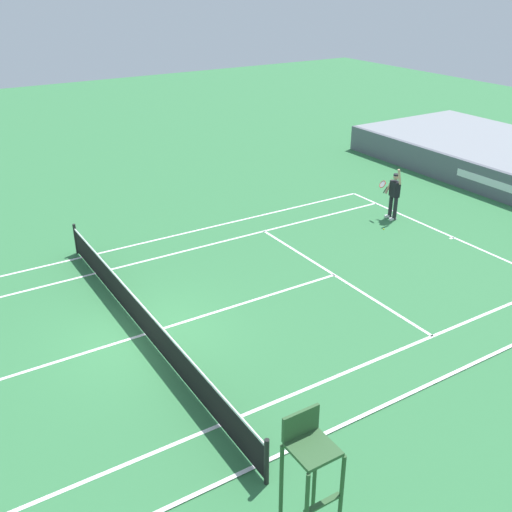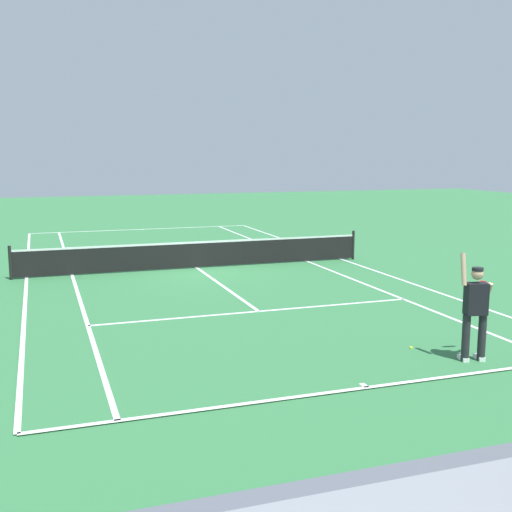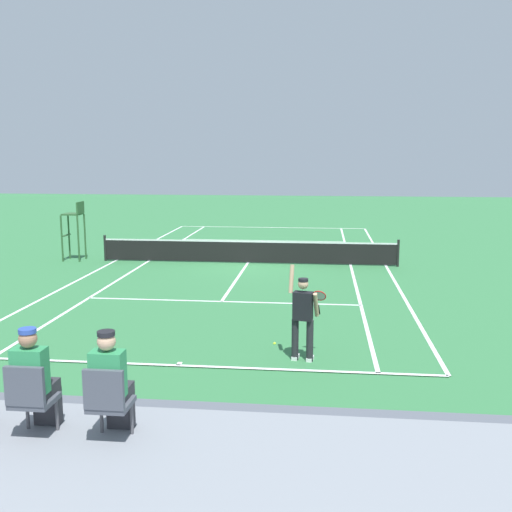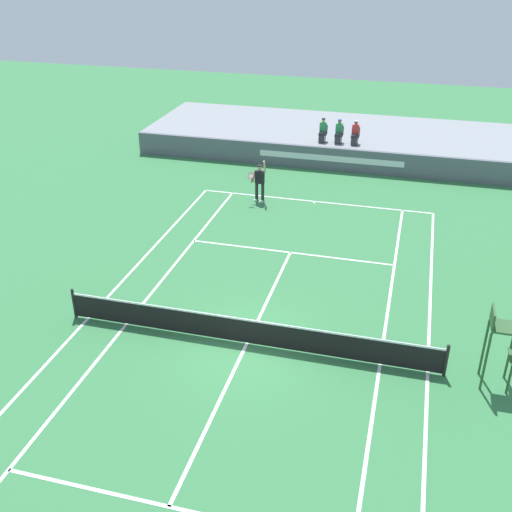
{
  "view_description": "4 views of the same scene",
  "coord_description": "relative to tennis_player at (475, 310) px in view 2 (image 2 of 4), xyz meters",
  "views": [
    {
      "loc": [
        12.8,
        -4.51,
        8.74
      ],
      "look_at": [
        -0.77,
        3.96,
        1.0
      ],
      "focal_mm": 41.64,
      "sensor_mm": 36.0,
      "label": 1
    },
    {
      "loc": [
        5.06,
        20.87,
        3.88
      ],
      "look_at": [
        -0.77,
        3.96,
        1.0
      ],
      "focal_mm": 44.67,
      "sensor_mm": 36.0,
      "label": 2
    },
    {
      "loc": [
        -2.9,
        23.5,
        4.37
      ],
      "look_at": [
        -0.77,
        3.96,
        1.0
      ],
      "focal_mm": 41.87,
      "sensor_mm": 36.0,
      "label": 3
    },
    {
      "loc": [
        4.37,
        -15.14,
        11.4
      ],
      "look_at": [
        -0.77,
        3.96,
        1.0
      ],
      "focal_mm": 43.27,
      "sensor_mm": 36.0,
      "label": 4
    }
  ],
  "objects": [
    {
      "name": "ground_plane",
      "position": [
        2.57,
        -11.29,
        -0.99
      ],
      "size": [
        80.0,
        80.0,
        0.0
      ],
      "primitive_type": "plane",
      "color": "#337542"
    },
    {
      "name": "court",
      "position": [
        2.57,
        -11.29,
        -0.98
      ],
      "size": [
        11.08,
        23.88,
        0.03
      ],
      "color": "#337542",
      "rests_on": "ground"
    },
    {
      "name": "net",
      "position": [
        2.57,
        -11.29,
        -0.47
      ],
      "size": [
        11.98,
        0.1,
        1.07
      ],
      "color": "black",
      "rests_on": "ground"
    },
    {
      "name": "tennis_player",
      "position": [
        0.0,
        0.0,
        0.0
      ],
      "size": [
        0.82,
        0.62,
        2.08
      ],
      "color": "#232328",
      "rests_on": "ground"
    },
    {
      "name": "tennis_ball",
      "position": [
        0.68,
        -1.03,
        -0.96
      ],
      "size": [
        0.07,
        0.07,
        0.07
      ],
      "primitive_type": "sphere",
      "color": "#D1E533",
      "rests_on": "ground"
    }
  ]
}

